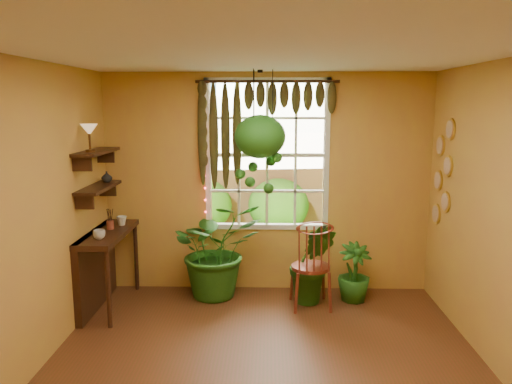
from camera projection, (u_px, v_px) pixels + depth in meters
ceiling at (266, 52)px, 3.70m from camera, size 4.50×4.50×0.00m
wall_back at (267, 184)px, 6.15m from camera, size 4.00×0.00×4.00m
wall_left at (16, 227)px, 3.99m from camera, size 0.00×4.50×4.50m
window at (267, 155)px, 6.12m from camera, size 1.52×0.10×1.86m
valance_vine at (260, 108)px, 5.90m from camera, size 1.70×0.12×1.10m
string_lights at (204, 152)px, 6.04m from camera, size 0.03×0.03×1.54m
wall_plates at (442, 173)px, 5.61m from camera, size 0.04×0.32×1.10m
counter_ledge at (100, 261)px, 5.70m from camera, size 0.40×1.20×0.90m
shelf_lower at (99, 188)px, 5.55m from camera, size 0.25×0.90×0.04m
shelf_upper at (97, 152)px, 5.48m from camera, size 0.25×0.90×0.04m
backyard at (279, 153)px, 10.71m from camera, size 14.00×10.00×12.00m
windsor_chair at (311, 278)px, 5.72m from camera, size 0.49×0.52×1.21m
potted_plant_left at (217, 249)px, 6.03m from camera, size 1.33×1.25×1.18m
potted_plant_mid at (313, 263)px, 5.83m from camera, size 0.54×0.43×0.98m
potted_plant_right at (354, 272)px, 5.91m from camera, size 0.48×0.48×0.70m
hanging_basket at (260, 143)px, 5.71m from camera, size 0.59×0.59×1.40m
cup_a at (99, 235)px, 5.30m from camera, size 0.15×0.15×0.10m
cup_b at (122, 221)px, 5.91m from camera, size 0.13×0.13×0.11m
brush_jar at (110, 219)px, 5.71m from camera, size 0.08×0.08×0.30m
shelf_vase at (107, 177)px, 5.81m from camera, size 0.12×0.12×0.13m
tiffany_lamp at (89, 131)px, 5.21m from camera, size 0.18×0.18×0.30m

